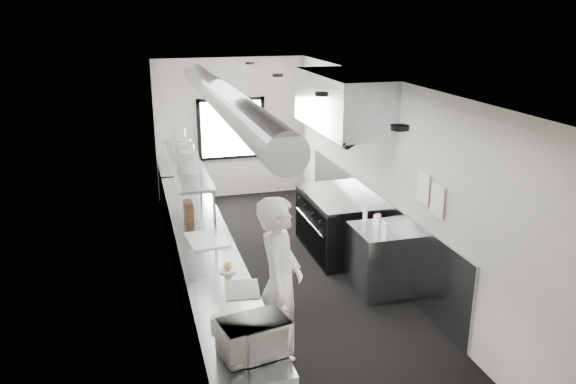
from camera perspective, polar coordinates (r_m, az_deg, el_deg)
floor at (r=8.36m, az=-0.51°, el=-8.52°), size 3.00×8.00×0.01m
ceiling at (r=7.55m, az=-0.57°, el=10.89°), size 3.00×8.00×0.01m
wall_back at (r=11.64m, az=-5.66°, el=6.28°), size 3.00×0.02×2.80m
wall_front at (r=4.42m, az=13.37°, el=-14.20°), size 3.00×0.02×2.80m
wall_left at (r=7.62m, az=-11.51°, el=-0.22°), size 0.02×8.00×2.80m
wall_right at (r=8.34m, az=9.47°, el=1.48°), size 0.02×8.00×2.80m
wall_cladding at (r=8.86m, az=8.27°, el=-3.28°), size 0.03×5.50×1.10m
hvac_duct at (r=7.83m, az=-6.35°, el=9.18°), size 0.40×6.40×0.40m
service_window at (r=11.61m, az=-5.62°, el=6.24°), size 1.36×0.05×1.25m
exhaust_hood at (r=8.60m, az=5.38°, el=8.91°), size 0.81×2.20×0.88m
prep_counter at (r=7.53m, az=-8.09°, el=-8.03°), size 0.70×6.00×0.90m
pass_shelf at (r=8.56m, az=-10.03°, el=2.81°), size 0.45×3.00×0.68m
range at (r=9.08m, az=4.68°, el=-3.17°), size 0.88×1.60×0.94m
bottle_station at (r=7.93m, az=8.91°, el=-6.69°), size 0.65×0.80×0.90m
far_work_table at (r=10.97m, az=-10.69°, el=0.20°), size 0.70×1.20×0.90m
notice_sheet_a at (r=7.25m, az=13.26°, el=0.39°), size 0.02×0.28×0.38m
notice_sheet_b at (r=6.97m, az=14.58°, el=-0.83°), size 0.02×0.28×0.38m
line_cook at (r=5.99m, az=-0.82°, el=-9.37°), size 0.71×0.84×1.95m
microwave at (r=5.01m, az=-3.40°, el=-14.18°), size 0.59×0.49×0.31m
deli_tub_a at (r=5.28m, az=-6.54°, el=-13.89°), size 0.18×0.18×0.10m
deli_tub_b at (r=5.49m, az=-7.02°, el=-12.60°), size 0.15×0.15×0.09m
newspaper at (r=6.10m, az=-4.60°, el=-9.60°), size 0.41×0.49×0.01m
small_plate at (r=6.52m, az=-5.98°, el=-7.76°), size 0.23×0.23×0.02m
pastry at (r=6.49m, az=-5.99°, el=-7.32°), size 0.09×0.09×0.09m
cutting_board at (r=7.38m, az=-8.06°, el=-4.67°), size 0.53×0.67×0.02m
knife_block at (r=8.07m, az=-9.82°, el=-1.84°), size 0.12×0.25×0.26m
plate_stack_a at (r=7.92m, az=-9.73°, el=2.97°), size 0.26×0.26×0.29m
plate_stack_b at (r=8.34m, az=-10.06°, el=3.73°), size 0.30×0.30×0.30m
plate_stack_c at (r=8.62m, az=-10.30°, el=4.21°), size 0.29×0.29×0.31m
plate_stack_d at (r=9.25m, az=-10.82°, el=5.20°), size 0.29×0.29×0.34m
squeeze_bottle_a at (r=7.50m, az=9.74°, el=-3.71°), size 0.06×0.06×0.18m
squeeze_bottle_b at (r=7.59m, az=9.48°, el=-3.48°), size 0.07×0.07×0.17m
squeeze_bottle_c at (r=7.74m, az=8.93°, el=-2.91°), size 0.08×0.08×0.20m
squeeze_bottle_d at (r=7.82m, az=8.65°, el=-2.84°), size 0.07×0.07×0.16m
squeeze_bottle_e at (r=7.96m, az=7.65°, el=-2.27°), size 0.07×0.07×0.19m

